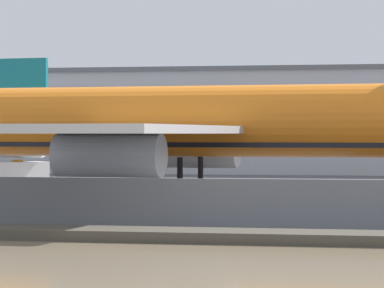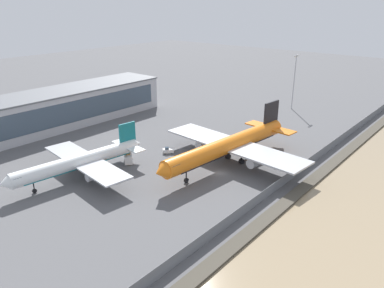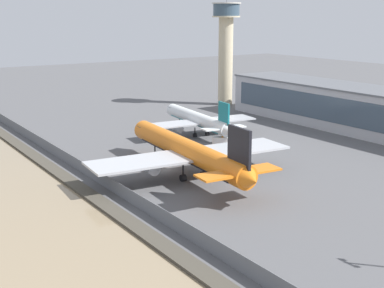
{
  "view_description": "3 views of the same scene",
  "coord_description": "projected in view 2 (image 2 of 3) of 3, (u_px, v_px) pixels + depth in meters",
  "views": [
    {
      "loc": [
        23.02,
        -69.14,
        4.77
      ],
      "look_at": [
        9.07,
        2.63,
        4.07
      ],
      "focal_mm": 105.0,
      "sensor_mm": 36.0,
      "label": 1
    },
    {
      "loc": [
        -71.54,
        -51.08,
        41.69
      ],
      "look_at": [
        1.01,
        9.93,
        5.34
      ],
      "focal_mm": 35.0,
      "sensor_mm": 36.0,
      "label": 2
    },
    {
      "loc": [
        96.18,
        -56.57,
        33.03
      ],
      "look_at": [
        3.45,
        4.76,
        5.79
      ],
      "focal_mm": 50.0,
      "sensor_mm": 36.0,
      "label": 3
    }
  ],
  "objects": [
    {
      "name": "ground_plane",
      "position": [
        219.0,
        173.0,
        96.75
      ],
      "size": [
        500.0,
        500.0,
        0.0
      ],
      "primitive_type": "plane",
      "color": "#565659"
    },
    {
      "name": "shoreline_seawall",
      "position": [
        292.0,
        197.0,
        84.34
      ],
      "size": [
        320.0,
        3.0,
        0.5
      ],
      "color": "#474238",
      "rests_on": "ground"
    },
    {
      "name": "perimeter_fence",
      "position": [
        275.0,
        187.0,
        86.67
      ],
      "size": [
        280.0,
        0.1,
        2.59
      ],
      "color": "slate",
      "rests_on": "ground"
    },
    {
      "name": "cargo_jet_orange",
      "position": [
        230.0,
        145.0,
        100.66
      ],
      "size": [
        50.4,
        43.69,
        14.03
      ],
      "color": "orange",
      "rests_on": "ground"
    },
    {
      "name": "passenger_jet_white_teal",
      "position": [
        81.0,
        161.0,
        93.04
      ],
      "size": [
        37.72,
        32.5,
        11.34
      ],
      "color": "white",
      "rests_on": "ground"
    },
    {
      "name": "baggage_tug",
      "position": [
        168.0,
        151.0,
        109.23
      ],
      "size": [
        3.39,
        3.4,
        1.8
      ],
      "color": "white",
      "rests_on": "ground"
    },
    {
      "name": "ops_van",
      "position": [
        128.0,
        158.0,
        103.01
      ],
      "size": [
        4.93,
        5.35,
        2.48
      ],
      "color": "white",
      "rests_on": "ground"
    },
    {
      "name": "terminal_building",
      "position": [
        51.0,
        110.0,
        129.66
      ],
      "size": [
        86.45,
        18.01,
        12.54
      ],
      "color": "#B2B2B7",
      "rests_on": "ground"
    },
    {
      "name": "apron_light_mast_apron_west",
      "position": [
        294.0,
        79.0,
        150.16
      ],
      "size": [
        3.2,
        0.4,
        21.86
      ],
      "color": "#A8A8AD",
      "rests_on": "ground"
    }
  ]
}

